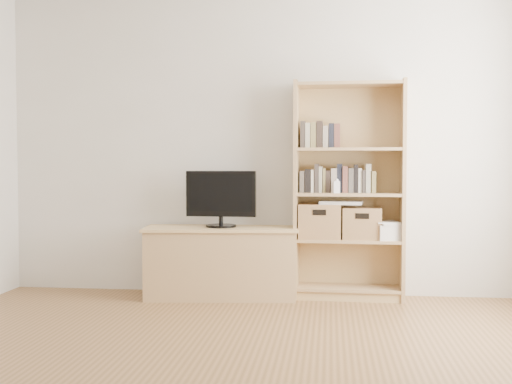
% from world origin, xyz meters
% --- Properties ---
extents(back_wall, '(4.50, 0.02, 2.60)m').
position_xyz_m(back_wall, '(0.00, 2.50, 1.30)').
color(back_wall, silver).
rests_on(back_wall, floor).
extents(tv_stand, '(1.28, 0.58, 0.57)m').
position_xyz_m(tv_stand, '(-0.33, 2.27, 0.29)').
color(tv_stand, tan).
rests_on(tv_stand, floor).
extents(bookshelf, '(0.92, 0.34, 1.82)m').
position_xyz_m(bookshelf, '(0.74, 2.34, 0.91)').
color(bookshelf, tan).
rests_on(bookshelf, floor).
extents(television, '(0.60, 0.07, 0.47)m').
position_xyz_m(television, '(-0.33, 2.27, 0.83)').
color(television, black).
rests_on(television, tv_stand).
extents(books_row_mid, '(0.83, 0.22, 0.22)m').
position_xyz_m(books_row_mid, '(0.74, 2.36, 1.00)').
color(books_row_mid, '#554F4A').
rests_on(books_row_mid, bookshelf).
extents(books_row_upper, '(0.36, 0.13, 0.19)m').
position_xyz_m(books_row_upper, '(0.53, 2.36, 1.35)').
color(books_row_upper, '#554F4A').
rests_on(books_row_upper, bookshelf).
extents(baby_monitor, '(0.06, 0.04, 0.10)m').
position_xyz_m(baby_monitor, '(0.63, 2.24, 0.94)').
color(baby_monitor, white).
rests_on(baby_monitor, bookshelf).
extents(basket_left, '(0.35, 0.29, 0.29)m').
position_xyz_m(basket_left, '(0.49, 2.34, 0.65)').
color(basket_left, '#9C7746').
rests_on(basket_left, bookshelf).
extents(basket_right, '(0.33, 0.28, 0.26)m').
position_xyz_m(basket_right, '(0.85, 2.33, 0.63)').
color(basket_right, '#9C7746').
rests_on(basket_right, bookshelf).
extents(laptop, '(0.37, 0.28, 0.03)m').
position_xyz_m(laptop, '(0.67, 2.33, 0.81)').
color(laptop, white).
rests_on(laptop, basket_left).
extents(magazine_stack, '(0.24, 0.31, 0.13)m').
position_xyz_m(magazine_stack, '(1.05, 2.33, 0.57)').
color(magazine_stack, silver).
rests_on(magazine_stack, bookshelf).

